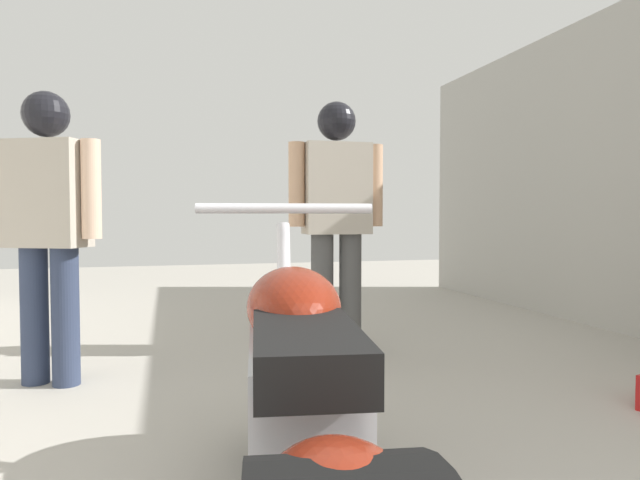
{
  "coord_description": "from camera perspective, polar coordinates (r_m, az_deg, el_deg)",
  "views": [
    {
      "loc": [
        -0.59,
        0.34,
        0.95
      ],
      "look_at": [
        0.21,
        3.23,
        0.83
      ],
      "focal_mm": 31.45,
      "sensor_mm": 36.0,
      "label": 1
    }
  ],
  "objects": [
    {
      "name": "ground_plane",
      "position": [
        3.29,
        -4.54,
        -14.43
      ],
      "size": [
        16.47,
        16.47,
        0.0
      ],
      "primitive_type": "plane",
      "color": "#A8A399"
    },
    {
      "name": "motorcycle_maroon_cruiser",
      "position": [
        1.43,
        -2.02,
        -19.83
      ],
      "size": [
        0.7,
        2.15,
        1.0
      ],
      "color": "black",
      "rests_on": "ground_plane"
    },
    {
      "name": "mechanic_in_blue",
      "position": [
        3.96,
        1.68,
        3.84
      ],
      "size": [
        0.69,
        0.27,
        1.76
      ],
      "color": "#4C4C4C",
      "rests_on": "ground_plane"
    },
    {
      "name": "mechanic_with_helmet",
      "position": [
        3.5,
        -25.96,
        2.75
      ],
      "size": [
        0.63,
        0.39,
        1.65
      ],
      "color": "#2D3851",
      "rests_on": "ground_plane"
    }
  ]
}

